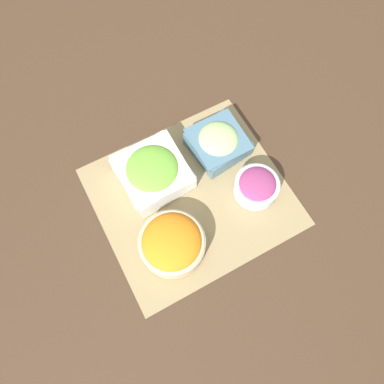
{
  "coord_description": "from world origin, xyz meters",
  "views": [
    {
      "loc": [
        0.18,
        0.33,
        0.96
      ],
      "look_at": [
        0.0,
        0.0,
        0.03
      ],
      "focal_mm": 35.0,
      "sensor_mm": 36.0,
      "label": 1
    }
  ],
  "objects_px": {
    "onion_bowl": "(257,186)",
    "cucumber_bowl": "(218,142)",
    "carrot_bowl": "(172,243)",
    "lettuce_bowl": "(153,172)"
  },
  "relations": [
    {
      "from": "carrot_bowl",
      "to": "cucumber_bowl",
      "type": "xyz_separation_m",
      "value": [
        -0.25,
        -0.2,
        -0.0
      ]
    },
    {
      "from": "cucumber_bowl",
      "to": "carrot_bowl",
      "type": "bearing_deg",
      "value": 38.49
    },
    {
      "from": "onion_bowl",
      "to": "carrot_bowl",
      "type": "bearing_deg",
      "value": 6.65
    },
    {
      "from": "lettuce_bowl",
      "to": "cucumber_bowl",
      "type": "distance_m",
      "value": 0.2
    },
    {
      "from": "lettuce_bowl",
      "to": "cucumber_bowl",
      "type": "height_order",
      "value": "lettuce_bowl"
    },
    {
      "from": "carrot_bowl",
      "to": "cucumber_bowl",
      "type": "distance_m",
      "value": 0.31
    },
    {
      "from": "onion_bowl",
      "to": "cucumber_bowl",
      "type": "bearing_deg",
      "value": -81.42
    },
    {
      "from": "lettuce_bowl",
      "to": "cucumber_bowl",
      "type": "relative_size",
      "value": 1.17
    },
    {
      "from": "carrot_bowl",
      "to": "onion_bowl",
      "type": "xyz_separation_m",
      "value": [
        -0.27,
        -0.03,
        -0.01
      ]
    },
    {
      "from": "onion_bowl",
      "to": "lettuce_bowl",
      "type": "distance_m",
      "value": 0.28
    }
  ]
}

